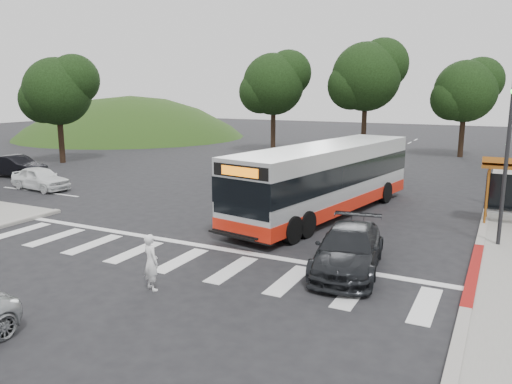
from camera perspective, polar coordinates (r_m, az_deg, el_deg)
The scene contains 16 objects.
ground at distance 21.39m, azimuth -0.84°, elevation -3.85°, with size 140.00×140.00×0.00m, color black.
curb_east at distance 26.86m, azimuth 24.96°, elevation -1.59°, with size 0.30×40.00×0.15m, color #9E9991.
curb_east_red at distance 17.22m, azimuth 23.60°, elevation -8.48°, with size 0.32×6.00×0.15m, color maroon.
hillside_nw at distance 63.96m, azimuth -13.95°, elevation 6.15°, with size 44.00×44.00×10.00m, color #204114.
crosswalk_ladder at distance 17.32m, azimuth -8.60°, elevation -7.72°, with size 18.00×2.60×0.01m, color silver.
traffic_signal_ne_tall at distance 19.84m, azimuth 26.87°, elevation 5.09°, with size 0.18×0.37×6.50m.
traffic_signal_ne_short at distance 26.94m, azimuth 26.71°, elevation 3.50°, with size 0.18×0.37×4.00m.
tree_north_a at distance 45.81m, azimuth 12.60°, elevation 12.86°, with size 6.60×6.15×10.17m.
tree_north_b at distance 46.45m, azimuth 22.91°, elevation 10.66°, with size 5.72×5.33×8.43m.
tree_north_c at distance 46.61m, azimuth 2.13°, elevation 12.32°, with size 6.16×5.74×9.30m.
tree_west_a at distance 42.37m, azimuth -21.63°, elevation 10.75°, with size 5.72×5.33×8.43m.
transit_bus at distance 23.20m, azimuth 7.93°, elevation 1.34°, with size 2.70×12.48×3.22m, color #B8BBBD, non-canonical shape.
pedestrian at distance 14.81m, azimuth -11.91°, elevation -7.84°, with size 0.61×0.40×1.67m, color white.
dark_sedan at distance 16.30m, azimuth 10.53°, elevation -6.45°, with size 1.97×4.85×1.41m, color black.
west_car_white at distance 31.51m, azimuth -23.42°, elevation 1.45°, with size 1.58×3.91×1.33m, color white.
west_car_black at distance 36.78m, azimuth -25.70°, elevation 2.66°, with size 1.51×4.34×1.43m, color black.
Camera 1 is at (9.58, -18.26, 5.70)m, focal length 35.00 mm.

